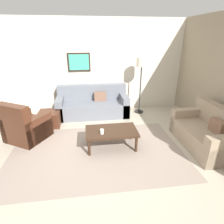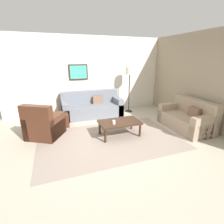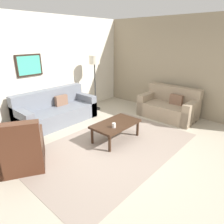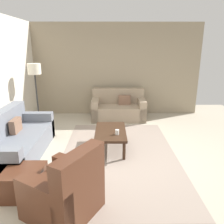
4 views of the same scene
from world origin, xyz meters
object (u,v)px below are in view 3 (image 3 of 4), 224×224
object	(u,v)px
armchair_leather	(19,153)
coffee_table	(116,125)
ottoman	(25,137)
couch_loveseat	(169,107)
cup	(114,125)
lamp_standing	(94,65)
couch_main	(55,111)
framed_artwork	(29,65)

from	to	relation	value
armchair_leather	coffee_table	xyz separation A→B (m)	(1.94, -0.56, 0.05)
ottoman	couch_loveseat	bearing A→B (deg)	-22.50
armchair_leather	coffee_table	distance (m)	2.02
coffee_table	ottoman	bearing A→B (deg)	140.10
cup	lamp_standing	size ratio (longest dim) A/B	0.06
cup	couch_main	bearing A→B (deg)	93.03
couch_loveseat	lamp_standing	distance (m)	2.57
armchair_leather	cup	world-z (taller)	armchair_leather
couch_loveseat	coffee_table	distance (m)	2.13
couch_main	framed_artwork	bearing A→B (deg)	130.21
cup	lamp_standing	world-z (taller)	lamp_standing
armchair_leather	ottoman	distance (m)	0.83
couch_loveseat	cup	distance (m)	2.34
armchair_leather	ottoman	bearing A→B (deg)	59.30
coffee_table	cup	size ratio (longest dim) A/B	10.91
couch_main	armchair_leather	xyz separation A→B (m)	(-1.62, -1.37, 0.01)
cup	framed_artwork	world-z (taller)	framed_artwork
couch_main	ottoman	size ratio (longest dim) A/B	3.78
coffee_table	cup	world-z (taller)	cup
armchair_leather	lamp_standing	bearing A→B (deg)	22.88
coffee_table	cup	xyz separation A→B (m)	(-0.21, -0.13, 0.10)
armchair_leather	lamp_standing	world-z (taller)	lamp_standing
coffee_table	cup	bearing A→B (deg)	-148.40
coffee_table	lamp_standing	xyz separation A→B (m)	(1.15, 1.87, 1.05)
coffee_table	lamp_standing	distance (m)	2.43
armchair_leather	framed_artwork	world-z (taller)	framed_artwork
couch_loveseat	lamp_standing	xyz separation A→B (m)	(-0.97, 2.10, 1.11)
lamp_standing	framed_artwork	world-z (taller)	framed_artwork
armchair_leather	lamp_standing	distance (m)	3.53
ottoman	framed_artwork	distance (m)	1.92
lamp_standing	coffee_table	bearing A→B (deg)	-121.63
couch_loveseat	armchair_leather	xyz separation A→B (m)	(-4.06, 0.80, 0.01)
ottoman	framed_artwork	xyz separation A→B (m)	(0.85, 1.07, 1.34)
ottoman	coffee_table	xyz separation A→B (m)	(1.52, -1.27, 0.16)
couch_main	armchair_leather	distance (m)	2.12
ottoman	armchair_leather	bearing A→B (deg)	-120.70
cup	ottoman	bearing A→B (deg)	132.98
framed_artwork	armchair_leather	bearing A→B (deg)	-125.46
couch_main	ottoman	distance (m)	1.37
couch_main	lamp_standing	bearing A→B (deg)	-2.41
armchair_leather	cup	distance (m)	1.87
ottoman	lamp_standing	bearing A→B (deg)	12.54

